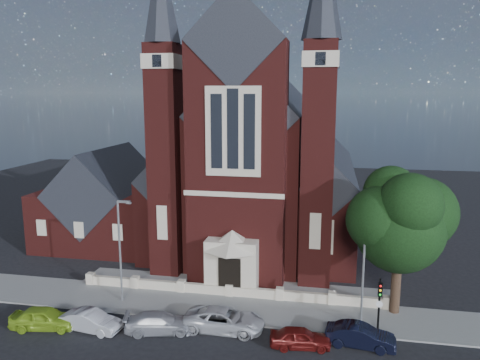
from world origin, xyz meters
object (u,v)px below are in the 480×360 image
Objects in this scene: street_tree at (402,223)px; car_dark_red at (300,338)px; car_silver_a at (91,321)px; car_white_suv at (224,320)px; street_lamp_left at (121,245)px; car_navy at (360,336)px; traffic_signal at (379,299)px; church at (261,164)px; street_lamp_right at (365,261)px; parish_hall at (108,205)px; car_silver_b at (160,323)px; car_lime_van at (44,318)px.

car_dark_red is at bearing -138.83° from street_tree.
car_white_suv is (8.91, 1.78, 0.07)m from car_silver_a.
street_lamp_left reaches higher than car_navy.
street_tree reaches higher than traffic_signal.
church is 20.84m from street_lamp_left.
street_lamp_right is at bearing -72.84° from car_white_suv.
traffic_signal is 10.45m from car_white_suv.
car_navy is at bearing -33.75° from parish_hall.
parish_hall is 2.61× the size of car_silver_b.
street_lamp_left is 18.00m from street_lamp_right.
street_lamp_left is at bearing -59.98° from parish_hall.
street_lamp_left is 1.80× the size of car_lime_van.
church is 25.34m from car_navy.
street_lamp_right is 2.08× the size of car_dark_red.
car_lime_van is (4.58, -18.95, -3.24)m from parish_hall.
car_navy reaches higher than car_dark_red.
street_tree is 18.14m from car_silver_b.
parish_hall is 28.66m from car_dark_red.
church is at bearing -23.06° from car_silver_b.
car_navy is (21.18, 1.73, -0.04)m from car_lime_van.
street_lamp_left is at bearing -45.32° from car_lime_van.
car_white_suv reaches higher than car_silver_b.
street_lamp_right is at bearing -28.22° from parish_hall.
car_navy is (25.77, -17.21, -3.29)m from parish_hall.
car_dark_red is at bearing -153.61° from traffic_signal.
parish_hall is at bearing 20.56° from car_silver_b.
street_lamp_right is (-2.51, -1.71, -2.36)m from street_tree.
car_white_suv is (-10.21, -1.25, -1.82)m from traffic_signal.
traffic_signal is (0.91, -1.57, -2.02)m from street_lamp_right.
car_silver_b is at bearing -170.84° from traffic_signal.
parish_hall reaches higher than car_white_suv.
street_lamp_right is (10.09, -18.94, -3.59)m from church.
street_lamp_left is 6.04m from car_silver_a.
car_lime_van is 1.06× the size of car_silver_a.
street_tree is at bearing -23.26° from parish_hall.
traffic_signal is 5.88m from car_dark_red.
street_tree reaches higher than street_lamp_right.
street_tree is at bearing -56.23° from car_dark_red.
street_tree is at bearing -23.26° from car_navy.
car_dark_red is 3.84m from car_navy.
car_silver_b is (-3.47, -22.85, -7.51)m from church.
parish_hall is at bearing 30.46° from car_silver_a.
street_tree is at bearing 64.05° from traffic_signal.
car_lime_van is at bearing 101.32° from car_navy.
street_lamp_left reaches higher than car_white_suv.
street_tree reaches higher than car_white_suv.
street_lamp_left is 1.00× the size of street_lamp_right.
car_navy is (17.68, -3.21, -3.87)m from street_lamp_left.
street_tree is 2.29× the size of car_silver_b.
car_silver_b is (12.53, -17.91, -3.33)m from parish_hall.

